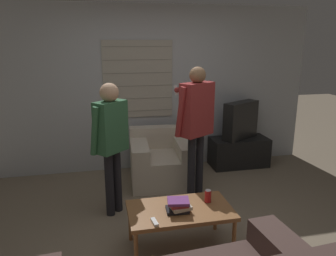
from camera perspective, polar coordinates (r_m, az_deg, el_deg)
The scene contains 11 objects.
ground_plane at distance 3.72m, azimuth 2.53°, elevation -17.80°, with size 16.00×16.00×0.00m, color #7F705B.
wall_back at distance 5.16m, azimuth -3.17°, elevation 6.82°, with size 5.20×0.08×2.55m.
armchair_beige at distance 4.83m, azimuth -1.12°, elevation -5.67°, with size 0.95×0.95×0.74m.
coffee_table at distance 3.29m, azimuth 2.12°, elevation -14.48°, with size 1.01×0.57×0.44m.
tv_stand at distance 5.53m, azimuth 12.22°, elevation -4.08°, with size 0.93×0.45×0.47m.
tv at distance 5.39m, azimuth 12.51°, elevation 1.32°, with size 0.67×0.49×0.60m.
person_left_standing at distance 3.78m, azimuth -9.97°, elevation -1.08°, with size 0.46×0.71×1.57m.
person_right_standing at distance 4.06m, azimuth 4.87°, elevation 1.84°, with size 0.54×0.87×1.72m.
book_stack at distance 3.20m, azimuth 1.85°, elevation -13.31°, with size 0.24×0.21×0.12m.
soda_can at distance 3.38m, azimuth 6.96°, elevation -11.68°, with size 0.07×0.07×0.13m.
spare_remote at distance 3.03m, azimuth -2.36°, elevation -16.04°, with size 0.06×0.13×0.02m.
Camera 1 is at (-0.82, -3.02, 2.02)m, focal length 35.00 mm.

